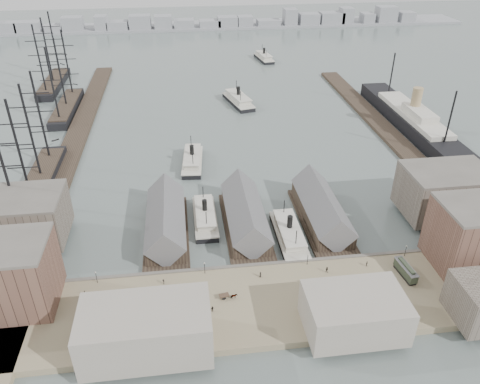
{
  "coord_description": "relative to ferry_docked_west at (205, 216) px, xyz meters",
  "views": [
    {
      "loc": [
        -18.41,
        -110.16,
        90.65
      ],
      "look_at": [
        0.0,
        30.0,
        6.0
      ],
      "focal_mm": 35.0,
      "sensor_mm": 36.0,
      "label": 1
    }
  ],
  "objects": [
    {
      "name": "far_shore",
      "position": [
        10.93,
        312.01,
        1.79
      ],
      "size": [
        500.0,
        40.0,
        15.72
      ],
      "color": "gray",
      "rests_on": "ground"
    },
    {
      "name": "pedestrian_10",
      "position": [
        25.62,
        -37.58,
        0.79
      ],
      "size": [
        0.86,
        1.27,
        1.81
      ],
      "primitive_type": "imported",
      "rotation": [
        0.0,
        0.0,
        1.75
      ],
      "color": "black",
      "rests_on": "quay"
    },
    {
      "name": "ferry_open_far",
      "position": [
        55.22,
        197.9,
        0.02
      ],
      "size": [
        11.34,
        26.34,
        9.1
      ],
      "rotation": [
        0.0,
        0.0,
        0.15
      ],
      "color": "black",
      "rests_on": "ground"
    },
    {
      "name": "horse_cart_right",
      "position": [
        34.68,
        -41.7,
        0.69
      ],
      "size": [
        4.82,
        2.74,
        1.59
      ],
      "rotation": [
        0.0,
        0.0,
        1.29
      ],
      "color": "black",
      "rests_on": "quay"
    },
    {
      "name": "ferry_shed_west",
      "position": [
        -13.0,
        -5.25,
        2.53
      ],
      "size": [
        14.0,
        42.0,
        12.6
      ],
      "color": "#2D231C",
      "rests_on": "ground"
    },
    {
      "name": "horse_cart_left",
      "position": [
        -16.25,
        -40.21,
        0.66
      ],
      "size": [
        4.76,
        2.83,
        1.48
      ],
      "rotation": [
        0.0,
        0.0,
        1.22
      ],
      "color": "black",
      "rests_on": "quay"
    },
    {
      "name": "quay",
      "position": [
        13.0,
        -42.13,
        -1.11
      ],
      "size": [
        180.0,
        30.0,
        2.0
      ],
      "primitive_type": "cube",
      "color": "#837658",
      "rests_on": "ground"
    },
    {
      "name": "ferry_open_near",
      "position": [
        -2.45,
        42.58,
        0.09
      ],
      "size": [
        10.05,
        26.85,
        9.39
      ],
      "rotation": [
        0.0,
        0.0,
        -0.08
      ],
      "color": "black",
      "rests_on": "ground"
    },
    {
      "name": "ferry_open_mid",
      "position": [
        25.76,
        111.76,
        0.31
      ],
      "size": [
        15.44,
        30.25,
        10.36
      ],
      "rotation": [
        0.0,
        0.0,
        0.24
      ],
      "color": "black",
      "rests_on": "ground"
    },
    {
      "name": "pedestrian_8",
      "position": [
        45.02,
        -32.08,
        0.72
      ],
      "size": [
        0.77,
        1.06,
        1.66
      ],
      "primitive_type": "imported",
      "rotation": [
        0.0,
        0.0,
        1.14
      ],
      "color": "black",
      "rests_on": "quay"
    },
    {
      "name": "pedestrian_3",
      "position": [
        -1.02,
        -44.22,
        0.75
      ],
      "size": [
        1.06,
        0.57,
        1.72
      ],
      "primitive_type": "imported",
      "rotation": [
        0.0,
        0.0,
        3.29
      ],
      "color": "black",
      "rests_on": "quay"
    },
    {
      "name": "east_wharf",
      "position": [
        91.0,
        67.87,
        -1.31
      ],
      "size": [
        10.0,
        180.0,
        1.6
      ],
      "primitive_type": "cube",
      "color": "#2D231C",
      "rests_on": "ground"
    },
    {
      "name": "warehouse_west_back",
      "position": [
        -57.0,
        -4.13,
        6.89
      ],
      "size": [
        26.0,
        20.0,
        14.0
      ],
      "primitive_type": "cube",
      "color": "#60564C",
      "rests_on": "west_land"
    },
    {
      "name": "ocean_steamer",
      "position": [
        105.0,
        66.83,
        2.27
      ],
      "size": [
        13.95,
        101.93,
        20.39
      ],
      "color": "black",
      "rests_on": "ground"
    },
    {
      "name": "lamp_post_far_e",
      "position": [
        58.0,
        -29.13,
        2.6
      ],
      "size": [
        0.44,
        0.44,
        3.92
      ],
      "color": "black",
      "rests_on": "quay"
    },
    {
      "name": "seawall",
      "position": [
        13.0,
        -27.33,
        -0.96
      ],
      "size": [
        180.0,
        1.2,
        2.3
      ],
      "primitive_type": "cube",
      "color": "#59544C",
      "rests_on": "ground"
    },
    {
      "name": "lamp_post_far_w",
      "position": [
        -32.0,
        -29.13,
        2.6
      ],
      "size": [
        0.44,
        0.44,
        3.92
      ],
      "color": "black",
      "rests_on": "quay"
    },
    {
      "name": "sailing_ship_mid",
      "position": [
        -65.63,
        112.55,
        0.61
      ],
      "size": [
        9.26,
        53.49,
        38.06
      ],
      "color": "black",
      "rests_on": "ground"
    },
    {
      "name": "ferry_docked_west",
      "position": [
        0.0,
        0.0,
        0.0
      ],
      "size": [
        7.58,
        25.25,
        9.02
      ],
      "color": "black",
      "rests_on": "ground"
    },
    {
      "name": "sailing_ship_far",
      "position": [
        -80.97,
        155.3,
        0.79
      ],
      "size": [
        9.76,
        54.23,
        40.13
      ],
      "color": "black",
      "rests_on": "ground"
    },
    {
      "name": "lamp_post_near_e",
      "position": [
        28.0,
        -29.13,
        2.6
      ],
      "size": [
        0.44,
        0.44,
        3.92
      ],
      "color": "black",
      "rests_on": "quay"
    },
    {
      "name": "lamp_post_near_w",
      "position": [
        -2.0,
        -29.13,
        2.6
      ],
      "size": [
        0.44,
        0.44,
        3.92
      ],
      "color": "black",
      "rests_on": "quay"
    },
    {
      "name": "west_wharf",
      "position": [
        -55.0,
        77.87,
        -1.31
      ],
      "size": [
        10.0,
        220.0,
        1.6
      ],
      "primitive_type": "cube",
      "color": "#2D231C",
      "rests_on": "ground"
    },
    {
      "name": "pedestrian_1",
      "position": [
        -28.48,
        -40.72,
        0.73
      ],
      "size": [
        1.03,
        0.99,
        1.68
      ],
      "primitive_type": "imported",
      "rotation": [
        0.0,
        0.0,
        5.68
      ],
      "color": "black",
      "rests_on": "quay"
    },
    {
      "name": "ferry_shed_east",
      "position": [
        39.0,
        -5.25,
        2.53
      ],
      "size": [
        14.0,
        42.0,
        12.6
      ],
      "color": "#2D231C",
      "rests_on": "ground"
    },
    {
      "name": "ferry_shed_center",
      "position": [
        13.0,
        -5.25,
        2.53
      ],
      "size": [
        14.0,
        42.0,
        12.6
      ],
      "color": "#2D231C",
      "rests_on": "ground"
    },
    {
      "name": "pedestrian_11",
      "position": [
        -12.35,
        -40.83,
        0.68
      ],
      "size": [
        0.71,
        0.72,
        1.6
      ],
      "primitive_type": "imported",
      "rotation": [
        0.0,
        0.0,
        3.98
      ],
      "color": "black",
      "rests_on": "quay"
    },
    {
      "name": "pedestrian_9",
      "position": [
        68.96,
        -41.72,
        0.73
      ],
      "size": [
        0.6,
        0.87,
        1.69
      ],
      "primitive_type": "imported",
      "rotation": [
        0.0,
        0.0,
        4.79
      ],
      "color": "black",
      "rests_on": "quay"
    },
    {
      "name": "pedestrian_2",
      "position": [
        -13.65,
        -32.11,
        0.68
      ],
      "size": [
        0.85,
        1.14,
        1.58
      ],
      "primitive_type": "imported",
      "rotation": [
        0.0,
        0.0,
        5.01
      ],
      "color": "black",
      "rests_on": "quay"
    },
    {
      "name": "horse_cart_center",
      "position": [
        4.09,
        -40.1,
        0.66
      ],
      "size": [
        4.91,
        2.01,
        1.49
      ],
      "rotation": [
        0.0,
        0.0,
        1.76
      ],
      "color": "black",
      "rests_on": "quay"
    },
    {
      "name": "street_bldg_west",
      "position": [
        -17.0,
        -54.13,
        5.89
      ],
      "size": [
        30.0,
        16.0,
        12.0
      ],
      "primitive_type": "cube",
      "color": "gray",
      "rests_on": "quay"
    },
    {
      "name": "ground",
      "position": [
        13.0,
        -22.13,
        -2.11
      ],
      "size": [
        900.0,
        900.0,
        0.0
      ],
      "primitive_type": "plane",
      "color": "#53605E",
      "rests_on": "ground"
    },
    {
      "name": "pedestrian_5",
      "position": [
        28.27,
        -39.94,
        0.78
      ],
      "size": [
        0.56,
        0.71,
        1.78
      ],
      "primitive_type": "imported",
      "rotation": [
        0.0,
        0.0,
        4.86
      ],
      "color": "black",
      "rests_on": "quay"
    },
    {
      "name": "pedestrian_4",
      "position": [
        13.48,
        -32.7,
        0.71
      ],
      "size": [
        0.9,
        0.96,
        1.64
      ],
      "primitive_type": "imported",
      "rotation": [
        0.0,
        0.0,
        0.94
      ],
      "color": "black",
      "rests_on": "quay"
    },
    {
      "name": "ferry_docked_east",
      "position": [
        26.0,
        -13.88,
        0.13
      ],
      "size": [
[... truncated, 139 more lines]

